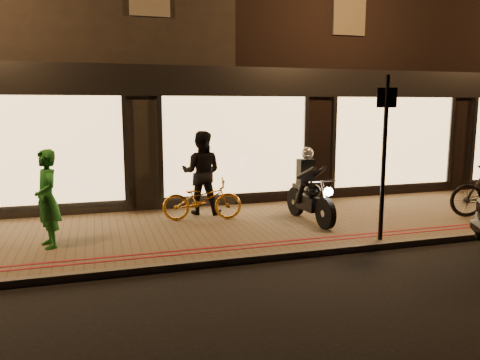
# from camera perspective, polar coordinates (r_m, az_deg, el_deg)

# --- Properties ---
(ground) EXTENTS (90.00, 90.00, 0.00)m
(ground) POSITION_cam_1_polar(r_m,az_deg,el_deg) (8.17, 7.59, -9.42)
(ground) COLOR black
(ground) RESTS_ON ground
(sidewalk) EXTENTS (50.00, 4.00, 0.12)m
(sidewalk) POSITION_cam_1_polar(r_m,az_deg,el_deg) (9.93, 2.76, -5.65)
(sidewalk) COLOR brown
(sidewalk) RESTS_ON ground
(kerb_stone) EXTENTS (50.00, 0.14, 0.12)m
(kerb_stone) POSITION_cam_1_polar(r_m,az_deg,el_deg) (8.20, 7.45, -8.92)
(kerb_stone) COLOR #59544C
(kerb_stone) RESTS_ON ground
(red_kerb_lines) EXTENTS (50.00, 0.26, 0.01)m
(red_kerb_lines) POSITION_cam_1_polar(r_m,az_deg,el_deg) (8.62, 6.07, -7.56)
(red_kerb_lines) COLOR maroon
(red_kerb_lines) RESTS_ON sidewalk
(building_row) EXTENTS (48.00, 10.11, 8.50)m
(building_row) POSITION_cam_1_polar(r_m,az_deg,el_deg) (16.43, -5.71, 14.85)
(building_row) COLOR black
(building_row) RESTS_ON ground
(motorcycle) EXTENTS (0.60, 1.94, 1.59)m
(motorcycle) POSITION_cam_1_polar(r_m,az_deg,el_deg) (10.08, 8.43, -1.58)
(motorcycle) COLOR black
(motorcycle) RESTS_ON sidewalk
(sign_post) EXTENTS (0.34, 0.15, 3.00)m
(sign_post) POSITION_cam_1_polar(r_m,az_deg,el_deg) (8.85, 17.19, 3.58)
(sign_post) COLOR black
(sign_post) RESTS_ON sidewalk
(bicycle_gold) EXTENTS (1.78, 0.87, 0.90)m
(bicycle_gold) POSITION_cam_1_polar(r_m,az_deg,el_deg) (10.17, -4.63, -2.37)
(bicycle_gold) COLOR orange
(bicycle_gold) RESTS_ON sidewalk
(person_green) EXTENTS (0.61, 0.73, 1.72)m
(person_green) POSITION_cam_1_polar(r_m,az_deg,el_deg) (8.79, -22.45, -2.13)
(person_green) COLOR #1B6824
(person_green) RESTS_ON sidewalk
(person_dark) EXTENTS (1.12, 1.01, 1.90)m
(person_dark) POSITION_cam_1_polar(r_m,az_deg,el_deg) (10.67, -4.73, 0.90)
(person_dark) COLOR black
(person_dark) RESTS_ON sidewalk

